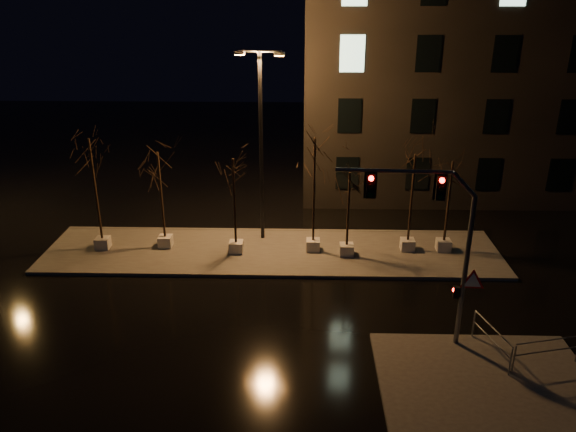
{
  "coord_description": "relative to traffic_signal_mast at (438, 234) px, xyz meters",
  "views": [
    {
      "loc": [
        1.43,
        -18.66,
        12.01
      ],
      "look_at": [
        0.83,
        3.93,
        2.8
      ],
      "focal_mm": 35.0,
      "sensor_mm": 36.0,
      "label": 1
    }
  ],
  "objects": [
    {
      "name": "sidewalk_corner",
      "position": [
        1.53,
        -2.06,
        -4.32
      ],
      "size": [
        7.0,
        5.0,
        0.15
      ],
      "primitive_type": "cube",
      "color": "#494641",
      "rests_on": "ground"
    },
    {
      "name": "guard_rail_b",
      "position": [
        2.04,
        -0.76,
        -3.53
      ],
      "size": [
        0.64,
        2.27,
        1.11
      ],
      "rotation": [
        0.0,
        0.0,
        1.83
      ],
      "color": "slate",
      "rests_on": "sidewalk_corner"
    },
    {
      "name": "tree_2",
      "position": [
        -7.7,
        7.19,
        -0.6
      ],
      "size": [
        1.8,
        1.8,
        4.81
      ],
      "color": "beige",
      "rests_on": "median"
    },
    {
      "name": "tree_1",
      "position": [
        -11.26,
        7.73,
        -0.49
      ],
      "size": [
        1.8,
        1.8,
        4.95
      ],
      "color": "beige",
      "rests_on": "median"
    },
    {
      "name": "tree_4",
      "position": [
        -2.4,
        7.02,
        -1.03
      ],
      "size": [
        1.8,
        1.8,
        4.23
      ],
      "color": "beige",
      "rests_on": "median"
    },
    {
      "name": "building",
      "position": [
        8.03,
        19.44,
        3.1
      ],
      "size": [
        25.0,
        12.0,
        15.0
      ],
      "primitive_type": "cube",
      "color": "black",
      "rests_on": "ground"
    },
    {
      "name": "tree_0",
      "position": [
        -14.29,
        7.46,
        0.05
      ],
      "size": [
        1.8,
        1.8,
        5.66
      ],
      "color": "beige",
      "rests_on": "median"
    },
    {
      "name": "tree_3",
      "position": [
        -3.99,
        7.51,
        0.14
      ],
      "size": [
        1.8,
        1.8,
        5.78
      ],
      "color": "beige",
      "rests_on": "median"
    },
    {
      "name": "tree_5",
      "position": [
        0.61,
        7.67,
        -0.48
      ],
      "size": [
        1.8,
        1.8,
        4.96
      ],
      "color": "beige",
      "rests_on": "median"
    },
    {
      "name": "traffic_signal_mast",
      "position": [
        0.0,
        0.0,
        0.0
      ],
      "size": [
        5.29,
        0.45,
        6.46
      ],
      "rotation": [
        0.0,
        0.0,
        -0.06
      ],
      "color": "slate",
      "rests_on": "sidewalk_corner"
    },
    {
      "name": "median",
      "position": [
        -5.97,
        7.44,
        -4.32
      ],
      "size": [
        22.0,
        5.0,
        0.15
      ],
      "primitive_type": "cube",
      "color": "#494641",
      "rests_on": "ground"
    },
    {
      "name": "ground",
      "position": [
        -5.97,
        1.44,
        -4.4
      ],
      "size": [
        90.0,
        90.0,
        0.0
      ],
      "primitive_type": "plane",
      "color": "black",
      "rests_on": "ground"
    },
    {
      "name": "streetlight_main",
      "position": [
        -6.54,
        8.92,
        1.1
      ],
      "size": [
        2.32,
        0.6,
        9.26
      ],
      "rotation": [
        0.0,
        0.0,
        -0.15
      ],
      "color": "black",
      "rests_on": "median"
    },
    {
      "name": "guard_rail_a",
      "position": [
        3.7,
        -1.35,
        -3.55
      ],
      "size": [
        2.39,
        0.62,
        1.06
      ],
      "rotation": [
        0.0,
        0.0,
        0.24
      ],
      "color": "slate",
      "rests_on": "sidewalk_corner"
    },
    {
      "name": "tree_6",
      "position": [
        2.35,
        7.66,
        -0.74
      ],
      "size": [
        1.8,
        1.8,
        4.62
      ],
      "color": "beige",
      "rests_on": "median"
    }
  ]
}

